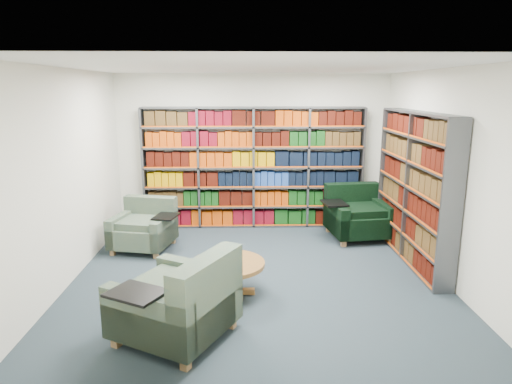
{
  "coord_description": "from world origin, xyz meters",
  "views": [
    {
      "loc": [
        -0.18,
        -5.92,
        2.54
      ],
      "look_at": [
        0.0,
        0.6,
        1.05
      ],
      "focal_mm": 32.0,
      "sensor_mm": 36.0,
      "label": 1
    }
  ],
  "objects_px": {
    "chair_teal_left": "(145,228)",
    "coffee_table": "(228,269)",
    "chair_green_right": "(356,216)",
    "chair_teal_front": "(183,305)"
  },
  "relations": [
    {
      "from": "chair_teal_left",
      "to": "coffee_table",
      "type": "relative_size",
      "value": 1.22
    },
    {
      "from": "chair_teal_left",
      "to": "coffee_table",
      "type": "xyz_separation_m",
      "value": [
        1.4,
        -1.79,
        0.03
      ]
    },
    {
      "from": "chair_teal_left",
      "to": "chair_green_right",
      "type": "distance_m",
      "value": 3.6
    },
    {
      "from": "chair_teal_left",
      "to": "coffee_table",
      "type": "distance_m",
      "value": 2.27
    },
    {
      "from": "chair_green_right",
      "to": "coffee_table",
      "type": "bearing_deg",
      "value": -133.59
    },
    {
      "from": "coffee_table",
      "to": "chair_teal_front",
      "type": "bearing_deg",
      "value": -112.37
    },
    {
      "from": "chair_teal_left",
      "to": "chair_green_right",
      "type": "bearing_deg",
      "value": 7.79
    },
    {
      "from": "chair_teal_front",
      "to": "coffee_table",
      "type": "height_order",
      "value": "chair_teal_front"
    },
    {
      "from": "chair_teal_left",
      "to": "chair_green_right",
      "type": "height_order",
      "value": "chair_green_right"
    },
    {
      "from": "chair_green_right",
      "to": "chair_teal_front",
      "type": "relative_size",
      "value": 0.87
    }
  ]
}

